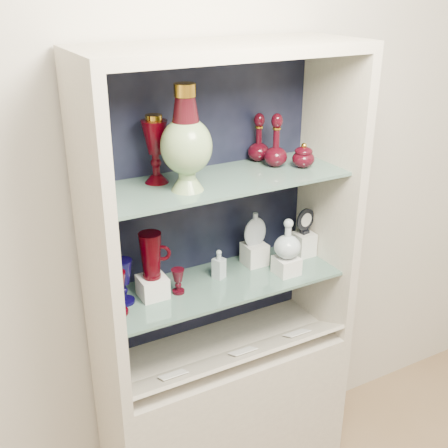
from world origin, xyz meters
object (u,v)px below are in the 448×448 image
ruby_decanter_a (276,137)px  ruby_goblet_tall (117,293)px  clear_round_decanter (288,240)px  pedestal_lamp_left (98,165)px  pedestal_lamp_right (155,149)px  clear_square_bottle (219,264)px  lidded_bowl (303,155)px  ruby_pitcher (151,256)px  enamel_urn (186,139)px  ruby_goblet_small (178,281)px  flat_flask (255,228)px  cobalt_goblet (123,282)px  ruby_decanter_b (259,136)px  cameo_medallion (305,221)px

ruby_decanter_a → ruby_goblet_tall: 0.82m
clear_round_decanter → pedestal_lamp_left: bearing=173.8°
pedestal_lamp_left → pedestal_lamp_right: 0.23m
ruby_goblet_tall → clear_square_bottle: (0.43, 0.06, -0.02)m
lidded_bowl → ruby_pitcher: bearing=175.3°
pedestal_lamp_left → ruby_pitcher: 0.40m
enamel_urn → ruby_goblet_small: bearing=120.4°
ruby_pitcher → lidded_bowl: bearing=19.3°
clear_round_decanter → clear_square_bottle: bearing=159.0°
ruby_goblet_small → enamel_urn: bearing=-59.6°
pedestal_lamp_left → ruby_pitcher: size_ratio=1.32×
ruby_goblet_small → ruby_pitcher: bearing=166.8°
flat_flask → clear_round_decanter: 0.15m
clear_square_bottle → ruby_goblet_small: bearing=-170.9°
ruby_decanter_a → flat_flask: size_ratio=1.62×
enamel_urn → cobalt_goblet: 0.57m
lidded_bowl → ruby_pitcher: size_ratio=0.56×
ruby_decanter_a → clear_square_bottle: ruby_decanter_a is taller
lidded_bowl → ruby_goblet_small: size_ratio=0.99×
pedestal_lamp_left → clear_round_decanter: size_ratio=1.47×
ruby_pitcher → ruby_decanter_b: bearing=35.1°
pedestal_lamp_left → ruby_decanter_a: pedestal_lamp_left is taller
ruby_decanter_b → clear_square_bottle: ruby_decanter_b is taller
ruby_goblet_tall → clear_round_decanter: size_ratio=1.04×
enamel_urn → cameo_medallion: (0.57, 0.08, -0.44)m
pedestal_lamp_left → lidded_bowl: pedestal_lamp_left is taller
ruby_goblet_small → flat_flask: (0.37, 0.06, 0.11)m
ruby_pitcher → clear_round_decanter: bearing=14.6°
lidded_bowl → cobalt_goblet: (-0.72, 0.06, -0.38)m
pedestal_lamp_right → clear_square_bottle: 0.53m
enamel_urn → cobalt_goblet: bearing=161.3°
pedestal_lamp_right → clear_round_decanter: pedestal_lamp_right is taller
enamel_urn → ruby_goblet_tall: bearing=176.6°
pedestal_lamp_right → cameo_medallion: (0.63, -0.04, -0.38)m
pedestal_lamp_right → cobalt_goblet: size_ratio=1.40×
enamel_urn → ruby_pitcher: enamel_urn is taller
ruby_decanter_b → flat_flask: bearing=-127.0°
pedestal_lamp_left → clear_round_decanter: 0.80m
ruby_pitcher → flat_flask: 0.47m
pedestal_lamp_left → ruby_decanter_a: (0.69, 0.02, -0.00)m
clear_square_bottle → flat_flask: (0.18, 0.03, 0.10)m
enamel_urn → lidded_bowl: enamel_urn is taller
pedestal_lamp_left → ruby_goblet_small: 0.55m
ruby_goblet_small → flat_flask: flat_flask is taller
flat_flask → ruby_decanter_a: bearing=-29.1°
clear_round_decanter → lidded_bowl: bearing=25.0°
ruby_goblet_small → clear_square_bottle: clear_square_bottle is taller
pedestal_lamp_right → ruby_goblet_small: pedestal_lamp_right is taller
ruby_pitcher → clear_square_bottle: (0.28, 0.01, -0.11)m
cobalt_goblet → ruby_goblet_tall: bearing=-125.6°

